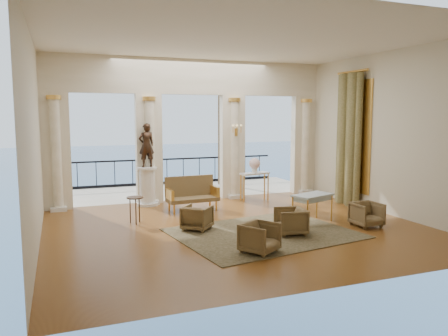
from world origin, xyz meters
name	(u,v)px	position (x,y,z in m)	size (l,w,h in m)	color
floor	(238,228)	(0.00, 0.00, 0.00)	(9.00, 9.00, 0.00)	#4B2609
room_walls	(259,109)	(0.00, -1.12, 2.88)	(9.00, 9.00, 9.00)	beige
arcade	(192,120)	(0.00, 3.82, 2.58)	(9.00, 0.56, 4.50)	beige
terrace	(177,192)	(0.00, 5.80, -0.05)	(10.00, 3.60, 0.10)	#A99E8A
balustrade	(167,174)	(0.00, 7.40, 0.41)	(9.00, 0.06, 1.03)	black
palm_tree	(220,81)	(2.00, 6.60, 4.09)	(2.00, 2.00, 4.50)	#4C3823
sea	(87,172)	(0.00, 60.00, -6.00)	(160.00, 160.00, 0.00)	#2C5286
curtain	(348,139)	(4.28, 1.50, 2.02)	(0.33, 1.40, 4.09)	brown
window_frame	(353,136)	(4.47, 1.50, 2.10)	(0.04, 1.60, 3.40)	#ECB04D
wall_sconce	(236,131)	(1.40, 3.51, 2.23)	(0.30, 0.11, 0.33)	#ECB04D
rug	(264,233)	(0.37, -0.68, 0.01)	(3.99, 3.10, 0.02)	#2B2D15
armchair_a	(260,236)	(-0.33, -1.93, 0.34)	(0.66, 0.61, 0.68)	#41351D
armchair_b	(367,213)	(3.05, -0.99, 0.33)	(0.65, 0.61, 0.67)	#41351D
armchair_c	(291,220)	(0.92, -0.96, 0.34)	(0.66, 0.62, 0.68)	#41351D
armchair_d	(197,216)	(-0.98, 0.21, 0.33)	(0.63, 0.59, 0.65)	#41351D
settee	(191,193)	(-0.47, 2.41, 0.49)	(1.52, 0.71, 0.98)	#41351D
game_table	(313,197)	(2.03, -0.13, 0.66)	(1.20, 0.90, 0.73)	#ADC6D7
pedestal	(147,187)	(-1.54, 3.50, 0.57)	(0.64, 0.64, 1.18)	silver
statue	(146,145)	(-1.54, 3.50, 1.84)	(0.48, 0.32, 1.32)	#312016
console_table	(255,177)	(1.85, 3.05, 0.75)	(1.01, 0.55, 0.91)	silver
urn	(255,164)	(1.85, 3.05, 1.18)	(0.36, 0.36, 0.48)	white
side_table	(135,201)	(-2.27, 1.37, 0.59)	(0.42, 0.42, 0.68)	black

